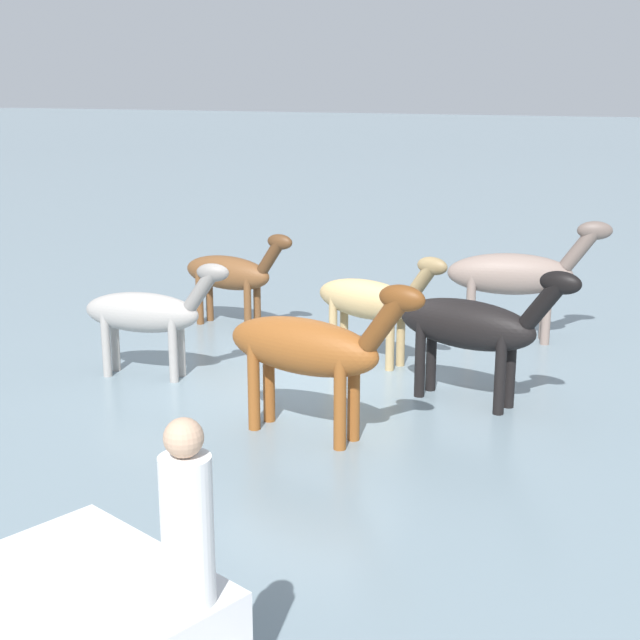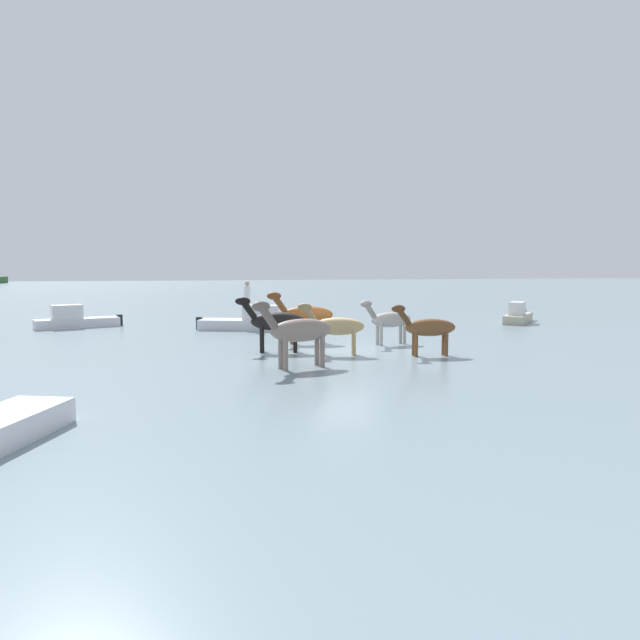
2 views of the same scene
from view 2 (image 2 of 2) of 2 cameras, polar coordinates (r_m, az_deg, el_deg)
The scene contains 11 objects.
ground_plane at distance 20.82m, azimuth 2.35°, elevation -3.02°, with size 219.15×219.15×0.00m, color gray.
horse_pinto_flank at distance 22.31m, azimuth -1.56°, elevation 0.50°, with size 0.82×2.68×2.07m.
horse_dark_mare at distance 20.10m, azimuth -4.52°, elevation -0.19°, with size 0.94×2.58×1.99m.
horse_rear_stallion at distance 19.38m, azimuth 1.61°, elevation -0.68°, with size 0.93×2.34×1.81m.
horse_mid_herd at distance 22.15m, azimuth 7.11°, elevation -0.00°, with size 0.86×2.29×1.77m.
horse_chestnut_trailing at distance 16.86m, azimuth -2.18°, elevation -1.10°, with size 1.17×2.66×2.07m.
horse_dun_straggler at distance 19.53m, azimuth 10.98°, elevation -0.78°, with size 0.71×2.30×1.77m.
boat_skiff_near at distance 27.51m, azimuth -6.95°, elevation -0.32°, with size 2.82×5.14×1.35m.
boat_dinghy_port at distance 32.70m, azimuth 19.58°, elevation 0.29°, with size 3.43×3.20×1.31m.
boat_motor_center at distance 30.78m, azimuth -23.69°, elevation -0.15°, with size 2.43×4.15×1.32m.
person_watcher_seated at distance 27.29m, azimuth -7.45°, elevation 2.64°, with size 0.32×0.32×1.19m.
Camera 2 is at (-19.86, 5.44, 3.07)m, focal length 31.31 mm.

